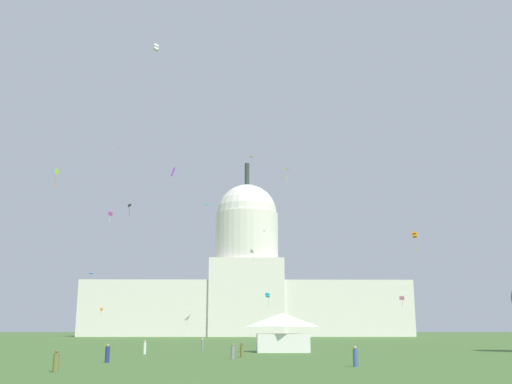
{
  "coord_description": "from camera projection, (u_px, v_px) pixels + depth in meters",
  "views": [
    {
      "loc": [
        2.95,
        -32.44,
        3.16
      ],
      "look_at": [
        4.79,
        84.96,
        30.37
      ],
      "focal_mm": 41.12,
      "sensor_mm": 36.0,
      "label": 1
    }
  ],
  "objects": [
    {
      "name": "capitol_building",
      "position": [
        247.0,
        287.0,
        218.52
      ],
      "size": [
        118.71,
        25.61,
        65.83
      ],
      "color": "silver",
      "rests_on": "ground_plane"
    },
    {
      "name": "event_tent",
      "position": [
        282.0,
        332.0,
        77.84
      ],
      "size": [
        7.17,
        6.0,
        5.07
      ],
      "rotation": [
        0.0,
        0.0,
        0.01
      ],
      "color": "white",
      "rests_on": "ground_plane"
    },
    {
      "name": "person_olive_front_left",
      "position": [
        242.0,
        351.0,
        63.75
      ],
      "size": [
        0.48,
        0.48,
        1.58
      ],
      "rotation": [
        0.0,
        0.0,
        4.87
      ],
      "color": "olive",
      "rests_on": "ground_plane"
    },
    {
      "name": "person_grey_edge_west",
      "position": [
        202.0,
        345.0,
        82.33
      ],
      "size": [
        0.43,
        0.43,
        1.67
      ],
      "rotation": [
        0.0,
        0.0,
        5.81
      ],
      "color": "gray",
      "rests_on": "ground_plane"
    },
    {
      "name": "person_grey_near_tree_east",
      "position": [
        233.0,
        352.0,
        60.48
      ],
      "size": [
        0.43,
        0.43,
        1.52
      ],
      "rotation": [
        0.0,
        0.0,
        3.04
      ],
      "color": "gray",
      "rests_on": "ground_plane"
    },
    {
      "name": "person_white_back_left",
      "position": [
        145.0,
        348.0,
        71.2
      ],
      "size": [
        0.47,
        0.47,
        1.63
      ],
      "rotation": [
        0.0,
        0.0,
        3.7
      ],
      "color": "silver",
      "rests_on": "ground_plane"
    },
    {
      "name": "person_navy_front_center",
      "position": [
        107.0,
        354.0,
        54.2
      ],
      "size": [
        0.56,
        0.56,
        1.66
      ],
      "rotation": [
        0.0,
        0.0,
        0.5
      ],
      "color": "navy",
      "rests_on": "ground_plane"
    },
    {
      "name": "person_denim_aisle_center",
      "position": [
        355.0,
        357.0,
        48.61
      ],
      "size": [
        0.56,
        0.56,
        1.66
      ],
      "rotation": [
        0.0,
        0.0,
        5.2
      ],
      "color": "#3D5684",
      "rests_on": "ground_plane"
    },
    {
      "name": "person_olive_near_tent",
      "position": [
        56.0,
        362.0,
        42.68
      ],
      "size": [
        0.47,
        0.47,
        1.57
      ],
      "rotation": [
        0.0,
        0.0,
        3.24
      ],
      "color": "olive",
      "rests_on": "ground_plane"
    },
    {
      "name": "kite_orange_low",
      "position": [
        415.0,
        235.0,
        90.33
      ],
      "size": [
        0.95,
        0.97,
        2.94
      ],
      "rotation": [
        0.0,
        0.0,
        2.54
      ],
      "color": "orange"
    },
    {
      "name": "kite_white_mid",
      "position": [
        266.0,
        232.0,
        145.53
      ],
      "size": [
        0.7,
        1.53,
        0.14
      ],
      "rotation": [
        0.0,
        0.0,
        1.46
      ],
      "color": "white"
    },
    {
      "name": "kite_red_high",
      "position": [
        121.0,
        150.0,
        177.56
      ],
      "size": [
        1.2,
        1.28,
        0.33
      ],
      "rotation": [
        0.0,
        0.0,
        0.9
      ],
      "color": "red"
    },
    {
      "name": "kite_pink_low",
      "position": [
        402.0,
        299.0,
        133.68
      ],
      "size": [
        1.08,
        0.56,
        2.32
      ],
      "rotation": [
        0.0,
        0.0,
        5.24
      ],
      "color": "pink"
    },
    {
      "name": "kite_yellow_high",
      "position": [
        286.0,
        171.0,
        196.73
      ],
      "size": [
        1.91,
        1.51,
        4.51
      ],
      "rotation": [
        0.0,
        0.0,
        5.83
      ],
      "color": "yellow"
    },
    {
      "name": "kite_turquoise_mid",
      "position": [
        211.0,
        208.0,
        97.46
      ],
      "size": [
        1.69,
        1.62,
        0.37
      ],
      "rotation": [
        0.0,
        0.0,
        0.7
      ],
      "color": "teal"
    },
    {
      "name": "kite_blue_low",
      "position": [
        91.0,
        275.0,
        150.08
      ],
      "size": [
        1.44,
        1.18,
        0.36
      ],
      "rotation": [
        0.0,
        0.0,
        3.64
      ],
      "color": "blue"
    },
    {
      "name": "kite_violet_mid",
      "position": [
        173.0,
        172.0,
        83.66
      ],
      "size": [
        0.69,
        0.92,
        1.42
      ],
      "rotation": [
        0.0,
        0.0,
        1.51
      ],
      "color": "purple"
    },
    {
      "name": "kite_black_high",
      "position": [
        130.0,
        206.0,
        179.16
      ],
      "size": [
        1.1,
        1.1,
        3.9
      ],
      "rotation": [
        0.0,
        0.0,
        2.35
      ],
      "color": "black"
    },
    {
      "name": "kite_magenta_mid",
      "position": [
        110.0,
        214.0,
        151.14
      ],
      "size": [
        1.15,
        1.12,
        2.92
      ],
      "rotation": [
        0.0,
        0.0,
        1.02
      ],
      "color": "#D1339E"
    },
    {
      "name": "kite_lime_mid",
      "position": [
        56.0,
        174.0,
        89.61
      ],
      "size": [
        0.61,
        0.38,
        2.94
      ],
      "rotation": [
        0.0,
        0.0,
        2.41
      ],
      "color": "#8CD133"
    },
    {
      "name": "kite_cyan_low",
      "position": [
        268.0,
        295.0,
        162.97
      ],
      "size": [
        1.47,
        1.51,
        4.06
      ],
      "rotation": [
        0.0,
        0.0,
        2.62
      ],
      "color": "#33BCDB"
    },
    {
      "name": "kite_gold_high",
      "position": [
        252.0,
        158.0,
        180.14
      ],
      "size": [
        1.62,
        1.65,
        2.43
      ],
      "rotation": [
        0.0,
        0.0,
        0.81
      ],
      "color": "gold"
    },
    {
      "name": "kite_orange_low_b",
      "position": [
        101.0,
        309.0,
        171.87
      ],
      "size": [
        0.82,
        0.83,
        2.53
      ],
      "rotation": [
        0.0,
        0.0,
        2.83
      ],
      "color": "orange"
    },
    {
      "name": "kite_white_high",
      "position": [
        156.0,
        47.0,
        119.22
      ],
      "size": [
        1.21,
        1.15,
        1.39
      ],
      "rotation": [
        0.0,
        0.0,
        1.83
      ],
      "color": "white"
    }
  ]
}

